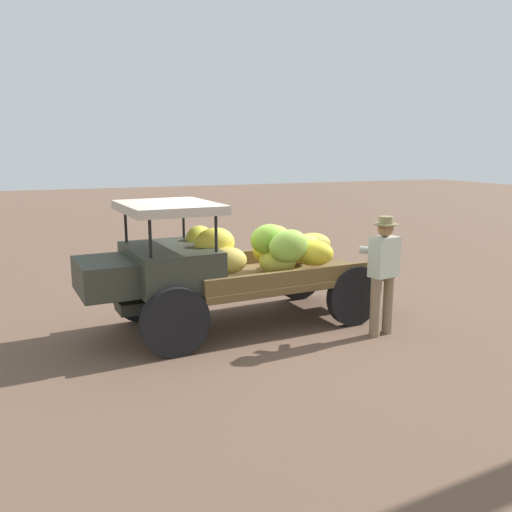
# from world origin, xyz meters

# --- Properties ---
(ground_plane) EXTENTS (60.00, 60.00, 0.00)m
(ground_plane) POSITION_xyz_m (0.00, 0.00, 0.00)
(ground_plane) COLOR brown
(truck) EXTENTS (4.54, 2.00, 1.90)m
(truck) POSITION_xyz_m (0.29, 0.20, 0.95)
(truck) COLOR #32352C
(truck) RESTS_ON ground
(farmer) EXTENTS (0.52, 0.49, 1.71)m
(farmer) POSITION_xyz_m (-1.60, 1.39, 0.97)
(farmer) COLOR #866D52
(farmer) RESTS_ON ground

